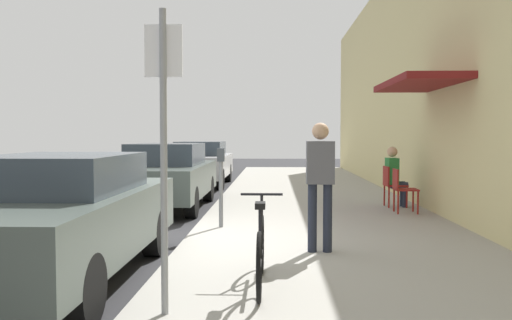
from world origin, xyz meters
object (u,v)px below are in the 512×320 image
Objects in this scene: parked_car_2 at (200,163)px; cafe_chair_0 at (402,187)px; cafe_chair_1 at (392,183)px; parking_meter at (221,181)px; pedestrian_standing at (320,176)px; bicycle_0 at (261,252)px; parked_car_0 at (57,216)px; parked_car_1 at (166,175)px; seated_patron_1 at (395,174)px; street_sign at (164,137)px.

cafe_chair_0 is (4.96, -7.01, -0.13)m from parked_car_2.
cafe_chair_1 is (4.96, -6.11, -0.13)m from parked_car_2.
pedestrian_standing reaches higher than parking_meter.
parked_car_0 is at bearing 166.95° from bicycle_0.
parked_car_1 is at bearing -90.00° from parked_car_2.
parked_car_2 is 5.06× the size of cafe_chair_0.
bicycle_0 is at bearing -113.71° from seated_patron_1.
bicycle_0 is (0.75, -3.53, -0.41)m from parking_meter.
parking_meter is 1.52× the size of cafe_chair_1.
parked_car_2 is 5.06× the size of cafe_chair_1.
pedestrian_standing is at bearing 65.93° from bicycle_0.
street_sign is at bearing -121.53° from pedestrian_standing.
parking_meter is 0.77× the size of bicycle_0.
parked_car_2 is 3.41× the size of seated_patron_1.
pedestrian_standing reaches higher than parked_car_0.
parked_car_0 is 6.09m from parked_car_1.
bicycle_0 is 1.92m from pedestrian_standing.
parked_car_1 reaches higher than bicycle_0.
parked_car_2 is 8.91m from parking_meter.
street_sign reaches higher than bicycle_0.
parked_car_2 is at bearing 125.27° from cafe_chair_0.
cafe_chair_0 is 0.51× the size of pedestrian_standing.
parking_meter is 1.52× the size of cafe_chair_0.
street_sign reaches higher than cafe_chair_0.
parked_car_2 is 7.91m from seated_patron_1.
seated_patron_1 is (0.06, 0.00, 0.19)m from cafe_chair_1.
parking_meter is at bearing 89.35° from street_sign.
bicycle_0 reaches higher than cafe_chair_0.
bicycle_0 is 6.74m from cafe_chair_1.
cafe_chair_0 and cafe_chair_1 have the same top height.
pedestrian_standing is (3.04, -10.64, 0.37)m from parked_car_2.
parked_car_2 is 13.27m from street_sign.
cafe_chair_1 is (4.96, 5.66, -0.13)m from parked_car_0.
parking_meter reaches higher than cafe_chair_0.
street_sign is 7.92m from cafe_chair_1.
street_sign is 7.12m from cafe_chair_0.
parking_meter is (1.55, -3.10, 0.13)m from parked_car_1.
cafe_chair_0 is at bearing 62.12° from pedestrian_standing.
parked_car_1 is 5.14m from cafe_chair_0.
cafe_chair_1 is at bearing 66.75° from bicycle_0.
street_sign reaches higher than parking_meter.
cafe_chair_0 is at bearing 60.60° from street_sign.
cafe_chair_1 is 0.67× the size of seated_patron_1.
pedestrian_standing is at bearing -112.95° from cafe_chair_1.
cafe_chair_1 is at bearing -50.92° from parked_car_2.
parked_car_0 is at bearing -90.00° from parked_car_1.
bicycle_0 is (2.30, -0.53, -0.27)m from parked_car_0.
parked_car_0 is 1.69× the size of street_sign.
bicycle_0 is (0.80, 0.86, -1.16)m from street_sign.
parking_meter reaches higher than seated_patron_1.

